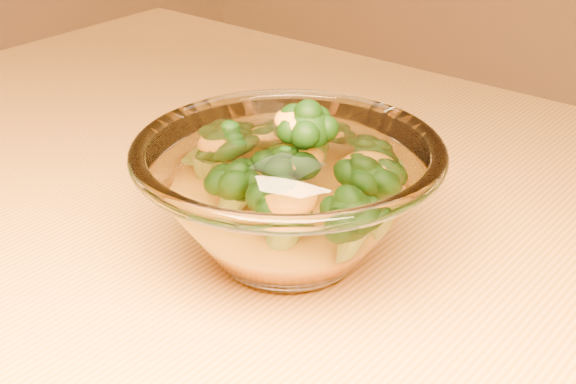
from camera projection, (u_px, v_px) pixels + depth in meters
The scene contains 3 objects.
glass_bowl at pixel (288, 198), 0.53m from camera, with size 0.21×0.21×0.09m.
cheese_sauce at pixel (288, 223), 0.54m from camera, with size 0.12×0.12×0.03m, color orange.
broccoli_heap at pixel (295, 175), 0.53m from camera, with size 0.16×0.13×0.08m.
Camera 1 is at (0.26, -0.37, 1.05)m, focal length 50.00 mm.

